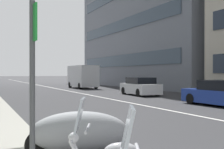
% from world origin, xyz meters
% --- Properties ---
extents(lane_centre_stripe, '(110.00, 0.16, 0.01)m').
position_xyz_m(lane_centre_stripe, '(35.00, 0.00, 0.00)').
color(lane_centre_stripe, silver).
rests_on(lane_centre_stripe, ground).
extents(motorcycle_nearest_camera, '(1.32, 2.21, 0.97)m').
position_xyz_m(motorcycle_nearest_camera, '(4.46, 6.42, 0.53)').
color(motorcycle_nearest_camera, gray).
rests_on(motorcycle_nearest_camera, ground).
extents(car_following_behind, '(4.57, 2.04, 1.41)m').
position_xyz_m(car_following_behind, '(10.60, -3.72, 0.65)').
color(car_following_behind, navy).
rests_on(car_following_behind, ground).
extents(car_approaching_light, '(4.24, 2.01, 1.45)m').
position_xyz_m(car_approaching_light, '(19.38, -3.67, 0.69)').
color(car_approaching_light, silver).
rests_on(car_approaching_light, ground).
extents(delivery_van_ahead, '(5.62, 2.22, 2.70)m').
position_xyz_m(delivery_van_ahead, '(32.15, -3.10, 1.44)').
color(delivery_van_ahead, silver).
rests_on(delivery_van_ahead, ground).
extents(parking_sign_by_curb, '(0.32, 0.06, 2.43)m').
position_xyz_m(parking_sign_by_curb, '(1.81, 7.82, 1.62)').
color(parking_sign_by_curb, '#47494C').
rests_on(parking_sign_by_curb, sidewalk_right_plaza).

